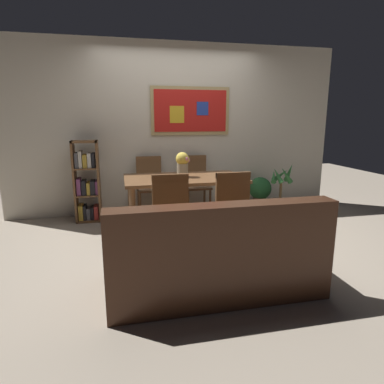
{
  "coord_description": "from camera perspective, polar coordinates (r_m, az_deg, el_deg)",
  "views": [
    {
      "loc": [
        -0.9,
        -3.79,
        1.47
      ],
      "look_at": [
        -0.1,
        -0.2,
        0.65
      ],
      "focal_mm": 30.89,
      "sensor_mm": 36.0,
      "label": 1
    }
  ],
  "objects": [
    {
      "name": "wall_back_with_painting",
      "position": [
        5.28,
        -2.7,
        10.76
      ],
      "size": [
        5.2,
        0.14,
        2.6
      ],
      "color": "beige",
      "rests_on": "ground_plane"
    },
    {
      "name": "bookshelf",
      "position": [
        5.0,
        -17.66,
        1.3
      ],
      "size": [
        0.36,
        0.28,
        1.17
      ],
      "color": "brown",
      "rests_on": "ground_plane"
    },
    {
      "name": "dining_chair_near_left",
      "position": [
        3.58,
        -3.96,
        -2.56
      ],
      "size": [
        0.4,
        0.41,
        0.91
      ],
      "color": "brown",
      "rests_on": "ground_plane"
    },
    {
      "name": "dining_chair_far_right",
      "position": [
        5.14,
        0.61,
        2.1
      ],
      "size": [
        0.4,
        0.41,
        0.91
      ],
      "color": "brown",
      "rests_on": "ground_plane"
    },
    {
      "name": "ground_plane",
      "position": [
        4.17,
        0.78,
        -8.09
      ],
      "size": [
        12.0,
        12.0,
        0.0
      ],
      "primitive_type": "plane",
      "color": "tan"
    },
    {
      "name": "dining_chair_near_right",
      "position": [
        3.72,
        6.48,
        -2.04
      ],
      "size": [
        0.4,
        0.41,
        0.91
      ],
      "color": "brown",
      "rests_on": "ground_plane"
    },
    {
      "name": "flower_vase",
      "position": [
        4.33,
        -1.64,
        5.01
      ],
      "size": [
        0.19,
        0.18,
        0.32
      ],
      "color": "tan",
      "rests_on": "dining_table"
    },
    {
      "name": "dining_chair_far_left",
      "position": [
        5.04,
        -7.32,
        1.79
      ],
      "size": [
        0.4,
        0.41,
        0.91
      ],
      "color": "brown",
      "rests_on": "ground_plane"
    },
    {
      "name": "leather_couch",
      "position": [
        2.89,
        3.87,
        -11.03
      ],
      "size": [
        1.8,
        0.84,
        0.84
      ],
      "color": "#472819",
      "rests_on": "ground_plane"
    },
    {
      "name": "potted_ivy",
      "position": [
        5.52,
        11.66,
        0.18
      ],
      "size": [
        0.37,
        0.37,
        0.58
      ],
      "color": "brown",
      "rests_on": "ground_plane"
    },
    {
      "name": "dining_table",
      "position": [
        4.34,
        -1.36,
        1.41
      ],
      "size": [
        1.54,
        0.89,
        0.72
      ],
      "color": "brown",
      "rests_on": "ground_plane"
    },
    {
      "name": "potted_palm",
      "position": [
        5.28,
        15.0,
        -0.99
      ],
      "size": [
        0.36,
        0.35,
        0.83
      ],
      "color": "#B2ADA3",
      "rests_on": "ground_plane"
    }
  ]
}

